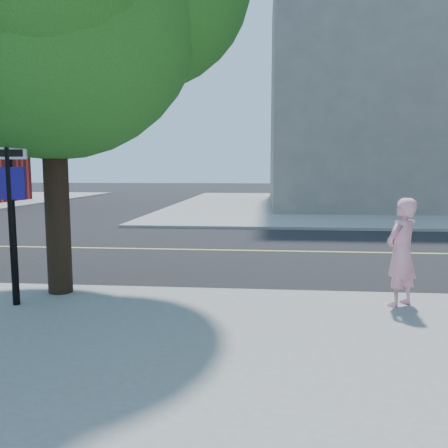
# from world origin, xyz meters

# --- Properties ---
(ground) EXTENTS (140.00, 140.00, 0.00)m
(ground) POSITION_xyz_m (0.00, 0.00, 0.00)
(ground) COLOR black
(ground) RESTS_ON ground
(road_ew) EXTENTS (140.00, 9.00, 0.01)m
(road_ew) POSITION_xyz_m (0.00, 4.50, 0.01)
(road_ew) COLOR black
(road_ew) RESTS_ON ground
(sidewalk_ne) EXTENTS (29.00, 25.00, 0.12)m
(sidewalk_ne) POSITION_xyz_m (13.50, 21.50, 0.06)
(sidewalk_ne) COLOR gray
(sidewalk_ne) RESTS_ON ground
(filler_ne) EXTENTS (18.00, 16.00, 14.00)m
(filler_ne) POSITION_xyz_m (14.00, 22.00, 7.12)
(filler_ne) COLOR slate
(filler_ne) RESTS_ON sidewalk_ne
(man_on_phone) EXTENTS (0.73, 0.71, 1.69)m
(man_on_phone) POSITION_xyz_m (6.76, -0.76, 0.96)
(man_on_phone) COLOR #F9A3B9
(man_on_phone) RESTS_ON sidewalk_se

